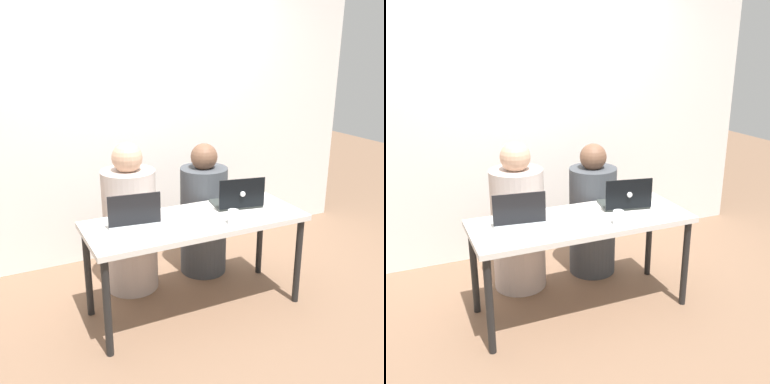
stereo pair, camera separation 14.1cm
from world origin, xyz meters
The scene contains 8 objects.
ground_plane centered at (0.00, 0.00, 0.00)m, with size 12.00×12.00×0.00m, color brown.
back_wall centered at (0.00, 1.19, 1.18)m, with size 4.50×0.10×2.36m, color silver.
desk centered at (0.00, 0.00, 0.65)m, with size 1.57×0.61×0.72m.
person_on_left centered at (-0.32, 0.51, 0.53)m, with size 0.46×0.46×1.20m.
person_on_right centered at (0.32, 0.51, 0.50)m, with size 0.44×0.44×1.13m.
laptop_front_left centered at (-0.45, -0.04, 0.77)m, with size 0.38×0.29×0.23m.
laptop_back_right centered at (0.40, 0.09, 0.77)m, with size 0.39×0.31×0.24m.
water_glass_right centered at (0.19, -0.19, 0.76)m, with size 0.07×0.07×0.10m.
Camera 1 is at (-1.30, -2.65, 1.90)m, focal length 42.00 mm.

